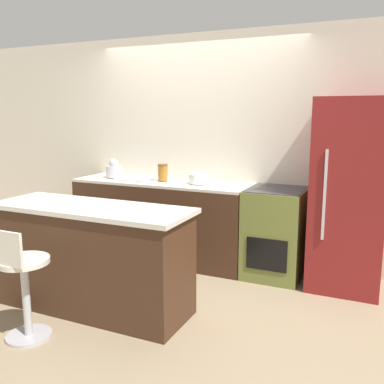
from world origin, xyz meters
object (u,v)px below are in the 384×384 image
(oven_range, at_px, (275,233))
(kettle, at_px, (114,170))
(mixing_bowl, at_px, (199,179))
(refrigerator, at_px, (349,195))
(stool_chair, at_px, (22,283))

(oven_range, distance_m, kettle, 2.07)
(mixing_bowl, bearing_deg, refrigerator, 0.23)
(stool_chair, xyz_separation_m, kettle, (-0.59, 2.07, 0.57))
(stool_chair, height_order, mixing_bowl, mixing_bowl)
(stool_chair, distance_m, mixing_bowl, 2.20)
(oven_range, height_order, mixing_bowl, mixing_bowl)
(stool_chair, relative_size, kettle, 3.96)
(refrigerator, xyz_separation_m, stool_chair, (-2.11, -2.08, -0.47))
(stool_chair, bearing_deg, refrigerator, 44.55)
(oven_range, height_order, refrigerator, refrigerator)
(kettle, bearing_deg, mixing_bowl, 0.00)
(refrigerator, relative_size, mixing_bowl, 8.28)
(oven_range, relative_size, stool_chair, 1.05)
(oven_range, bearing_deg, mixing_bowl, -179.06)
(stool_chair, bearing_deg, mixing_bowl, 75.58)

